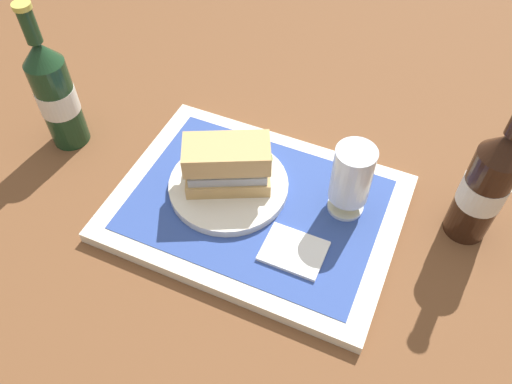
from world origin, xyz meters
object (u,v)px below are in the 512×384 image
Objects in this scene: plate at (229,186)px; second_bottle at (55,93)px; beer_glass at (351,178)px; beer_bottle at (486,185)px; sandwich at (230,164)px.

second_bottle is (-0.32, 0.01, 0.08)m from plate.
plate is 0.20m from beer_glass.
beer_glass is 0.19m from beer_bottle.
beer_glass is 0.47× the size of second_bottle.
second_bottle is at bearing -172.90° from beer_bottle.
plate is at bearing -1.27° from second_bottle.
beer_bottle is (0.36, 0.09, 0.08)m from plate.
beer_bottle is at bearing -11.98° from sandwich.
beer_bottle is (0.18, 0.05, 0.01)m from beer_glass.
second_bottle is at bearing 152.92° from sandwich.
sandwich is 0.32m from second_bottle.
beer_bottle is (0.36, 0.09, 0.03)m from sandwich.
beer_glass is (0.18, 0.04, 0.01)m from sandwich.
plate is 0.71× the size of second_bottle.
beer_glass is 0.47× the size of beer_bottle.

